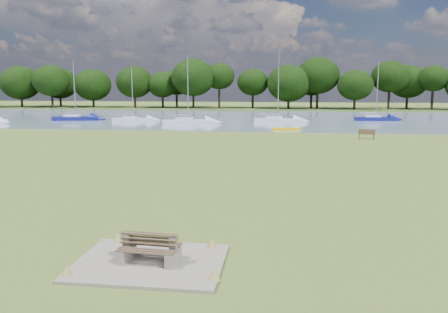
# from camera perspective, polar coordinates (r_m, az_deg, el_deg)

# --- Properties ---
(ground) EXTENTS (220.00, 220.00, 0.00)m
(ground) POSITION_cam_1_polar(r_m,az_deg,el_deg) (26.25, -0.65, -1.89)
(ground) COLOR olive
(river) EXTENTS (220.00, 40.00, 0.10)m
(river) POSITION_cam_1_polar(r_m,az_deg,el_deg) (67.78, 4.40, 4.95)
(river) COLOR gray
(river) RESTS_ON ground
(far_bank) EXTENTS (220.00, 20.00, 0.40)m
(far_bank) POSITION_cam_1_polar(r_m,az_deg,el_deg) (97.69, 5.38, 6.25)
(far_bank) COLOR #4C6626
(far_bank) RESTS_ON ground
(concrete_pad) EXTENTS (4.20, 3.20, 0.10)m
(concrete_pad) POSITION_cam_1_polar(r_m,az_deg,el_deg) (13.07, -9.63, -13.51)
(concrete_pad) COLOR gray
(concrete_pad) RESTS_ON ground
(bench_pair) EXTENTS (1.73, 1.09, 0.90)m
(bench_pair) POSITION_cam_1_polar(r_m,az_deg,el_deg) (12.91, -9.68, -11.80)
(bench_pair) COLOR gray
(bench_pair) RESTS_ON concrete_pad
(riverbank_bench) EXTENTS (1.61, 0.69, 0.96)m
(riverbank_bench) POSITION_cam_1_polar(r_m,az_deg,el_deg) (43.92, 18.13, 2.81)
(riverbank_bench) COLOR brown
(riverbank_bench) RESTS_ON ground
(kayak) EXTENTS (3.23, 1.61, 0.32)m
(kayak) POSITION_cam_1_polar(r_m,az_deg,el_deg) (49.73, 8.11, 3.56)
(kayak) COLOR #EDB508
(kayak) RESTS_ON river
(tree_line) EXTENTS (124.01, 8.42, 10.19)m
(tree_line) POSITION_cam_1_polar(r_m,az_deg,el_deg) (94.41, -0.46, 9.88)
(tree_line) COLOR black
(tree_line) RESTS_ON far_bank
(sailboat_0) EXTENTS (7.02, 3.68, 8.88)m
(sailboat_0) POSITION_cam_1_polar(r_m,az_deg,el_deg) (57.50, -4.77, 4.74)
(sailboat_0) COLOR silver
(sailboat_0) RESTS_ON river
(sailboat_1) EXTENTS (6.70, 3.08, 8.59)m
(sailboat_1) POSITION_cam_1_polar(r_m,az_deg,el_deg) (67.26, -18.84, 4.92)
(sailboat_1) COLOR navy
(sailboat_1) RESTS_ON river
(sailboat_3) EXTENTS (6.65, 2.41, 9.36)m
(sailboat_3) POSITION_cam_1_polar(r_m,az_deg,el_deg) (60.74, 6.96, 4.92)
(sailboat_3) COLOR silver
(sailboat_3) RESTS_ON river
(sailboat_4) EXTENTS (5.99, 3.24, 7.69)m
(sailboat_4) POSITION_cam_1_polar(r_m,az_deg,el_deg) (63.37, -11.84, 4.89)
(sailboat_4) COLOR silver
(sailboat_4) RESTS_ON river
(sailboat_5) EXTENTS (5.90, 2.21, 8.31)m
(sailboat_5) POSITION_cam_1_polar(r_m,az_deg,el_deg) (66.79, 19.16, 4.86)
(sailboat_5) COLOR navy
(sailboat_5) RESTS_ON river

